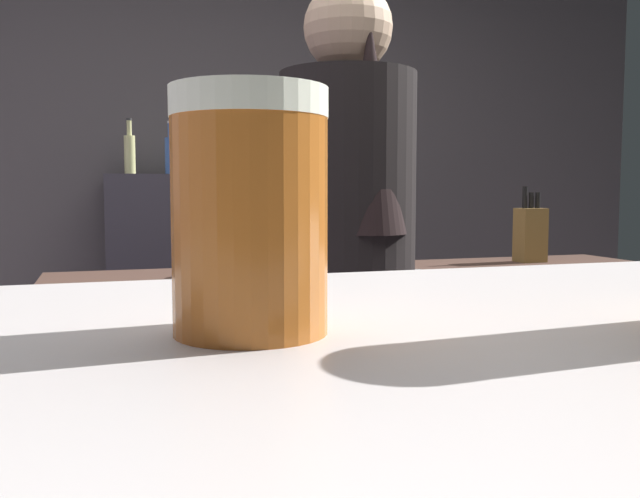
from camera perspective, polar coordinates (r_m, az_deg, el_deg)
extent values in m
cube|color=#544E4F|center=(3.61, -9.65, 7.75)|extent=(5.20, 0.10, 2.70)
cube|color=#4E352B|center=(2.34, 4.82, -12.93)|extent=(2.10, 0.60, 0.90)
cube|color=#3D3943|center=(3.37, -10.10, -4.50)|extent=(0.86, 0.36, 1.24)
cube|color=#2B2A40|center=(1.86, 2.24, -18.37)|extent=(0.28, 0.20, 0.86)
cylinder|color=black|center=(1.71, 2.33, 4.68)|extent=(0.34, 0.34, 0.59)
sphere|color=tan|center=(1.75, 2.37, 18.06)|extent=(0.22, 0.22, 0.22)
cone|color=black|center=(1.63, 4.18, 10.12)|extent=(0.18, 0.18, 0.50)
cylinder|color=tan|center=(1.77, -5.13, 7.49)|extent=(0.14, 0.33, 0.08)
cylinder|color=tan|center=(1.94, 4.19, 7.28)|extent=(0.14, 0.33, 0.08)
cube|color=olive|center=(2.65, 17.23, 1.12)|extent=(0.10, 0.08, 0.20)
cylinder|color=black|center=(2.63, 16.81, 4.17)|extent=(0.02, 0.02, 0.08)
cylinder|color=black|center=(2.64, 17.31, 3.92)|extent=(0.02, 0.02, 0.06)
cylinder|color=black|center=(2.66, 17.80, 3.92)|extent=(0.02, 0.02, 0.06)
cylinder|color=#456B94|center=(2.10, -8.08, -1.59)|extent=(0.20, 0.20, 0.06)
cube|color=silver|center=(2.20, 5.62, -1.92)|extent=(0.24, 0.04, 0.01)
cylinder|color=#B86222|center=(0.36, -5.89, 1.85)|extent=(0.08, 0.08, 0.11)
cylinder|color=white|center=(0.36, -5.98, 12.07)|extent=(0.08, 0.08, 0.02)
cylinder|color=#D1D189|center=(3.34, -15.67, 7.58)|extent=(0.05, 0.05, 0.18)
cylinder|color=#D1D189|center=(3.35, -15.72, 9.75)|extent=(0.02, 0.02, 0.07)
cylinder|color=#333333|center=(3.35, -15.74, 10.43)|extent=(0.03, 0.03, 0.01)
cylinder|color=#CCD27D|center=(3.42, -10.19, 7.63)|extent=(0.06, 0.06, 0.18)
cylinder|color=#CCD27D|center=(3.43, -10.23, 9.76)|extent=(0.03, 0.03, 0.07)
cylinder|color=#333333|center=(3.43, -10.24, 10.45)|extent=(0.03, 0.03, 0.01)
cylinder|color=#35589D|center=(3.30, -12.41, 7.61)|extent=(0.05, 0.05, 0.17)
cylinder|color=#35589D|center=(3.31, -12.45, 9.69)|extent=(0.02, 0.02, 0.07)
cylinder|color=silver|center=(3.31, -12.46, 10.35)|extent=(0.03, 0.03, 0.01)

